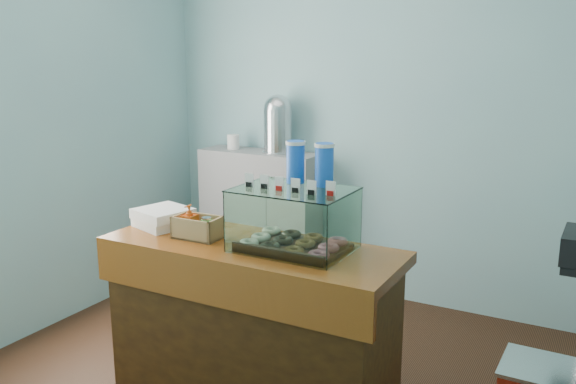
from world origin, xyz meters
The scene contains 8 objects.
ground centered at (0.00, 0.00, 0.00)m, with size 3.50×3.50×0.00m, color black.
room_shell centered at (0.03, 0.01, 1.71)m, with size 3.54×3.04×2.82m.
counter centered at (0.00, -0.25, 0.46)m, with size 1.60×0.60×0.90m.
back_shelf centered at (-0.90, 1.32, 0.55)m, with size 1.00×0.32×1.10m, color gray.
display_case centered at (0.24, -0.18, 1.08)m, with size 0.58×0.42×0.53m.
condiment_crate centered at (-0.32, -0.29, 0.96)m, with size 0.26×0.16×0.18m.
pastry_boxes centered at (-0.61, -0.21, 0.95)m, with size 0.34×0.35×0.11m.
coffee_urn centered at (-0.73, 1.33, 1.34)m, with size 0.25×0.25×0.46m.
Camera 1 is at (1.63, -2.82, 1.88)m, focal length 38.00 mm.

